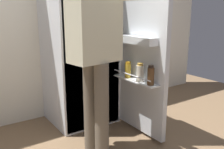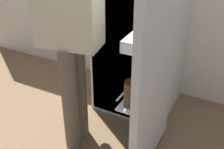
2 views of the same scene
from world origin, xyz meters
The scene contains 3 objects.
ground_plane centered at (0.00, 0.00, 0.00)m, with size 5.51×5.51×0.00m, color brown.
refrigerator centered at (0.03, 0.50, 0.83)m, with size 0.72×1.27×1.66m.
person centered at (-0.21, -0.16, 0.98)m, with size 0.61×0.68×1.64m.
Camera 2 is at (0.83, -1.59, 1.59)m, focal length 46.04 mm.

